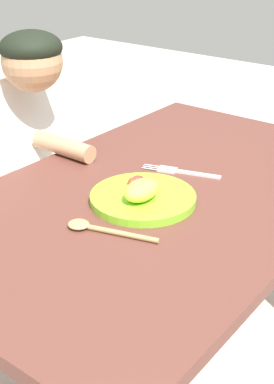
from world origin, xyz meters
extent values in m
cube|color=brown|center=(0.00, 0.00, 0.66)|extent=(1.22, 0.75, 0.03)
cube|color=#522F24|center=(0.53, 0.29, 0.32)|extent=(0.07, 0.07, 0.65)
cylinder|color=#7FCE2C|center=(-0.08, 0.00, 0.69)|extent=(0.25, 0.25, 0.02)
ellipsoid|color=#E6E545|center=(-0.10, -0.01, 0.72)|extent=(0.10, 0.06, 0.05)
ellipsoid|color=red|center=(-0.04, 0.05, 0.71)|extent=(0.04, 0.03, 0.02)
ellipsoid|color=red|center=(-0.05, 0.05, 0.71)|extent=(0.04, 0.03, 0.02)
cube|color=silver|center=(0.12, -0.02, 0.68)|extent=(0.05, 0.12, 0.01)
cube|color=silver|center=(0.10, 0.06, 0.68)|extent=(0.04, 0.06, 0.01)
cylinder|color=silver|center=(0.10, 0.10, 0.68)|extent=(0.02, 0.04, 0.00)
cylinder|color=silver|center=(0.09, 0.10, 0.68)|extent=(0.02, 0.04, 0.00)
cylinder|color=silver|center=(0.08, 0.10, 0.68)|extent=(0.02, 0.04, 0.00)
cylinder|color=tan|center=(-0.23, -0.06, 0.69)|extent=(0.06, 0.15, 0.01)
ellipsoid|color=tan|center=(-0.26, 0.04, 0.69)|extent=(0.06, 0.06, 0.01)
cube|color=#3D4166|center=(0.01, 0.58, 0.26)|extent=(0.20, 0.12, 0.52)
cube|color=white|center=(0.01, 0.51, 0.69)|extent=(0.20, 0.24, 0.37)
sphere|color=tan|center=(0.01, 0.45, 0.93)|extent=(0.17, 0.17, 0.17)
ellipsoid|color=black|center=(0.01, 0.45, 0.97)|extent=(0.17, 0.17, 0.09)
cylinder|color=tan|center=(0.01, 0.35, 0.71)|extent=(0.05, 0.20, 0.05)
camera|label=1|loc=(-0.97, -0.67, 1.27)|focal=50.69mm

